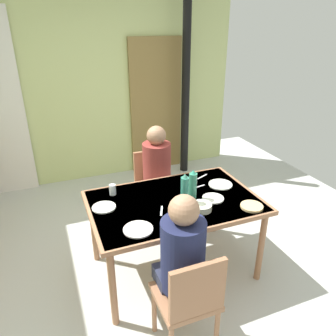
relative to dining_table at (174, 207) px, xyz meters
The scene contains 21 objects.
ground_plane 0.78m from the dining_table, behind, with size 6.27×6.27×0.00m, color beige.
wall_back 2.53m from the dining_table, 98.85° to the left, with size 4.47×0.10×2.83m, color #C5D287.
door_wooden 2.43m from the dining_table, 73.99° to the left, with size 0.80×0.05×2.00m, color olive.
stove_pipe_column 2.40m from the dining_table, 63.32° to the left, with size 0.12×0.12×2.83m, color black.
dining_table is the anchor object (origin of this frame).
chair_near_diner 0.89m from the dining_table, 105.80° to the right, with size 0.40×0.40×0.87m.
chair_far_diner 0.86m from the dining_table, 83.58° to the left, with size 0.40×0.40×0.87m.
person_near_diner 0.74m from the dining_table, 108.69° to the right, with size 0.30×0.37×0.77m.
person_far_diner 0.71m from the dining_table, 82.34° to the left, with size 0.30×0.37×0.77m.
water_bottle_green_near 0.26m from the dining_table, 10.98° to the right, with size 0.07×0.07×0.28m.
water_bottle_green_far 0.26m from the dining_table, 74.51° to the right, with size 0.07×0.07×0.31m.
serving_bowl_center 0.29m from the dining_table, 56.26° to the right, with size 0.17×0.17×0.06m, color silver.
dinner_plate_near_left 0.53m from the dining_table, 144.17° to the right, with size 0.23×0.23×0.01m, color white.
dinner_plate_near_right 0.61m from the dining_table, 169.98° to the left, with size 0.20×0.20×0.01m, color white.
dinner_plate_far_center 0.35m from the dining_table, 16.95° to the right, with size 0.19×0.19×0.01m, color white.
dinner_plate_far_side 0.54m from the dining_table, 11.69° to the left, with size 0.23×0.23×0.01m, color white.
drinking_glass_by_near_diner 0.58m from the dining_table, 146.98° to the left, with size 0.06×0.06×0.10m, color silver.
bread_plate_sliced 0.67m from the dining_table, 31.70° to the right, with size 0.19×0.19×0.02m, color #DBB77A.
cutlery_knife_near 0.56m from the dining_table, 36.84° to the left, with size 0.15×0.02×0.00m, color silver.
cutlery_fork_near 0.22m from the dining_table, 143.79° to the right, with size 0.15×0.02×0.00m, color silver.
cutlery_knife_far 0.35m from the dining_table, 25.82° to the left, with size 0.15×0.02×0.00m, color silver.
Camera 1 is at (-0.59, -2.26, 2.19)m, focal length 34.65 mm.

